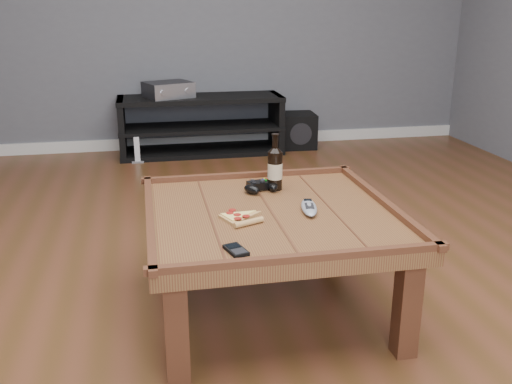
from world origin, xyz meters
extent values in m
plane|color=#4C2D15|center=(0.00, 0.00, 0.00)|extent=(6.00, 6.00, 0.00)
cube|color=silver|center=(0.00, 2.99, 0.05)|extent=(5.00, 0.02, 0.10)
cube|color=#542A18|center=(0.00, 0.00, 0.42)|extent=(1.00, 1.00, 0.06)
cube|color=#3E2010|center=(-0.42, -0.42, 0.20)|extent=(0.08, 0.08, 0.39)
cube|color=#3E2010|center=(0.42, -0.42, 0.20)|extent=(0.08, 0.08, 0.39)
cube|color=#3E2010|center=(-0.42, 0.42, 0.20)|extent=(0.08, 0.08, 0.39)
cube|color=#3E2010|center=(0.42, 0.42, 0.20)|extent=(0.08, 0.08, 0.39)
cube|color=#3E2010|center=(0.00, 0.48, 0.46)|extent=(1.03, 0.03, 0.03)
cube|color=#3E2010|center=(0.00, -0.48, 0.46)|extent=(1.03, 0.03, 0.03)
cube|color=#3E2010|center=(0.48, 0.00, 0.46)|extent=(0.03, 1.03, 0.03)
cube|color=#3E2010|center=(-0.48, 0.00, 0.46)|extent=(0.03, 1.03, 0.03)
cube|color=black|center=(0.00, 2.75, 0.48)|extent=(1.40, 0.45, 0.04)
cube|color=black|center=(0.00, 2.75, 0.23)|extent=(1.40, 0.45, 0.03)
cube|color=black|center=(0.00, 2.75, 0.02)|extent=(1.40, 0.45, 0.04)
cube|color=black|center=(-0.67, 2.75, 0.25)|extent=(0.05, 0.44, 0.50)
cube|color=black|center=(0.67, 2.75, 0.25)|extent=(0.05, 0.44, 0.50)
cylinder|color=black|center=(0.08, 0.28, 0.54)|extent=(0.07, 0.07, 0.18)
cone|color=black|center=(0.08, 0.28, 0.64)|extent=(0.06, 0.06, 0.03)
cylinder|color=black|center=(0.08, 0.28, 0.67)|extent=(0.03, 0.03, 0.06)
cylinder|color=black|center=(0.08, 0.28, 0.70)|extent=(0.03, 0.03, 0.01)
cylinder|color=#CAB792|center=(0.08, 0.28, 0.54)|extent=(0.07, 0.07, 0.07)
cube|color=black|center=(0.01, 0.28, 0.47)|extent=(0.11, 0.08, 0.03)
ellipsoid|color=black|center=(-0.03, 0.23, 0.47)|extent=(0.09, 0.10, 0.04)
ellipsoid|color=black|center=(0.07, 0.26, 0.47)|extent=(0.06, 0.09, 0.04)
cylinder|color=black|center=(-0.02, 0.29, 0.49)|extent=(0.02, 0.02, 0.01)
cylinder|color=black|center=(0.02, 0.27, 0.49)|extent=(0.02, 0.02, 0.01)
cylinder|color=yellow|center=(0.04, 0.31, 0.49)|extent=(0.01, 0.01, 0.01)
cylinder|color=red|center=(0.05, 0.30, 0.49)|extent=(0.01, 0.01, 0.01)
cylinder|color=#0C33CC|center=(0.03, 0.29, 0.49)|extent=(0.01, 0.01, 0.01)
cylinder|color=#0C9919|center=(0.04, 0.29, 0.49)|extent=(0.01, 0.01, 0.01)
cylinder|color=tan|center=(-0.12, -0.14, 0.46)|extent=(0.13, 0.07, 0.02)
cylinder|color=maroon|center=(-0.15, -0.10, 0.47)|extent=(0.03, 0.03, 0.00)
cylinder|color=maroon|center=(-0.12, -0.08, 0.47)|extent=(0.03, 0.03, 0.00)
cylinder|color=maroon|center=(-0.15, -0.06, 0.47)|extent=(0.03, 0.03, 0.00)
cylinder|color=maroon|center=(-0.17, -0.03, 0.47)|extent=(0.03, 0.03, 0.00)
cylinder|color=maroon|center=(-0.16, 0.00, 0.47)|extent=(0.03, 0.03, 0.00)
cube|color=black|center=(-0.20, -0.37, 0.46)|extent=(0.08, 0.11, 0.01)
cube|color=black|center=(-0.21, -0.34, 0.46)|extent=(0.05, 0.05, 0.00)
cube|color=black|center=(-0.20, -0.39, 0.46)|extent=(0.06, 0.05, 0.00)
ellipsoid|color=gray|center=(0.15, -0.03, 0.46)|extent=(0.10, 0.21, 0.03)
cube|color=black|center=(0.16, 0.03, 0.48)|extent=(0.04, 0.03, 0.00)
cube|color=black|center=(0.15, -0.04, 0.48)|extent=(0.05, 0.07, 0.00)
cube|color=black|center=(-0.27, 2.75, 0.56)|extent=(0.45, 0.41, 0.13)
cube|color=#B5B7BF|center=(-0.22, 2.61, 0.56)|extent=(0.34, 0.14, 0.13)
cylinder|color=#B5B7BF|center=(-0.32, 2.56, 0.56)|extent=(0.05, 0.03, 0.05)
cylinder|color=#B5B7BF|center=(-0.11, 2.64, 0.56)|extent=(0.05, 0.03, 0.05)
cube|color=black|center=(0.88, 2.80, 0.16)|extent=(0.33, 0.33, 0.31)
cylinder|color=black|center=(0.87, 2.64, 0.16)|extent=(0.20, 0.02, 0.20)
cube|color=slate|center=(-0.56, 2.59, 0.01)|extent=(0.10, 0.18, 0.02)
cube|color=silver|center=(-0.56, 2.59, 0.12)|extent=(0.05, 0.16, 0.20)
camera|label=1|loc=(-0.48, -2.12, 1.26)|focal=40.00mm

